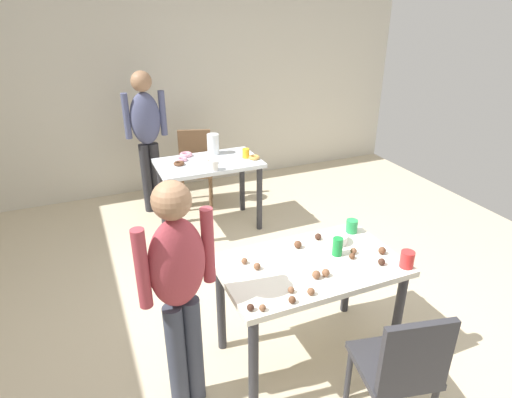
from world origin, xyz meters
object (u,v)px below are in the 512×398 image
(pitcher_far, at_px, (213,144))
(chair_far_table, at_px, (195,163))
(mixing_bowl, at_px, (335,238))
(person_girl_near, at_px, (179,284))
(chair_near_table, at_px, (401,366))
(person_adult_far, at_px, (147,130))
(soda_can, at_px, (338,247))
(dining_table_near, at_px, (310,277))
(dining_table_far, at_px, (209,173))

(pitcher_far, bearing_deg, chair_far_table, 100.76)
(mixing_bowl, bearing_deg, person_girl_near, -168.84)
(chair_near_table, relative_size, person_girl_near, 0.59)
(chair_near_table, bearing_deg, person_girl_near, 147.02)
(chair_near_table, distance_m, person_adult_far, 3.50)
(person_adult_far, height_order, soda_can, person_adult_far)
(dining_table_near, xyz_separation_m, soda_can, (0.21, 0.02, 0.17))
(chair_near_table, xyz_separation_m, mixing_bowl, (0.13, 0.88, 0.28))
(mixing_bowl, bearing_deg, chair_near_table, -98.13)
(soda_can, xyz_separation_m, pitcher_far, (-0.12, 2.22, 0.05))
(dining_table_near, xyz_separation_m, person_girl_near, (-0.85, -0.07, 0.24))
(chair_near_table, bearing_deg, soda_can, 86.21)
(person_girl_near, relative_size, soda_can, 12.09)
(dining_table_far, bearing_deg, dining_table_near, -89.07)
(dining_table_far, relative_size, person_girl_near, 0.70)
(chair_far_table, xyz_separation_m, person_girl_near, (-0.85, -2.76, 0.38))
(soda_can, bearing_deg, dining_table_near, -175.26)
(person_girl_near, height_order, soda_can, person_girl_near)
(dining_table_far, relative_size, person_adult_far, 0.66)
(chair_near_table, distance_m, pitcher_far, 2.98)
(dining_table_far, height_order, chair_far_table, chair_far_table)
(dining_table_near, relative_size, pitcher_far, 5.33)
(chair_near_table, height_order, soda_can, soda_can)
(dining_table_far, distance_m, person_girl_near, 2.27)
(person_girl_near, height_order, mixing_bowl, person_girl_near)
(dining_table_near, bearing_deg, person_girl_near, -175.53)
(dining_table_near, height_order, dining_table_far, same)
(dining_table_far, xyz_separation_m, mixing_bowl, (0.32, -1.87, 0.16))
(chair_near_table, xyz_separation_m, soda_can, (0.05, 0.74, 0.31))
(chair_far_table, distance_m, pitcher_far, 0.59)
(dining_table_near, distance_m, pitcher_far, 2.25)
(person_girl_near, bearing_deg, mixing_bowl, 11.16)
(dining_table_near, bearing_deg, soda_can, 4.74)
(pitcher_far, bearing_deg, person_girl_near, -112.24)
(chair_near_table, xyz_separation_m, person_adult_far, (-0.67, 3.40, 0.46))
(dining_table_far, height_order, person_girl_near, person_girl_near)
(chair_near_table, height_order, person_adult_far, person_adult_far)
(person_girl_near, relative_size, person_adult_far, 0.93)
(chair_far_table, relative_size, person_girl_near, 0.59)
(chair_near_table, height_order, mixing_bowl, chair_near_table)
(chair_far_table, height_order, person_girl_near, person_girl_near)
(dining_table_far, relative_size, soda_can, 8.52)
(chair_near_table, bearing_deg, dining_table_far, 93.94)
(dining_table_far, relative_size, mixing_bowl, 6.46)
(chair_near_table, relative_size, person_adult_far, 0.55)
(person_adult_far, bearing_deg, soda_can, -74.84)
(person_girl_near, distance_m, mixing_bowl, 1.16)
(dining_table_far, distance_m, soda_can, 2.04)
(chair_far_table, distance_m, person_adult_far, 0.69)
(person_adult_far, relative_size, pitcher_far, 7.37)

